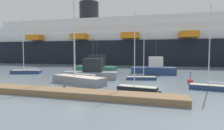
% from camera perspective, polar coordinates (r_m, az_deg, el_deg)
% --- Properties ---
extents(ground_plane, '(600.00, 600.00, 0.00)m').
position_cam_1_polar(ground_plane, '(22.07, -9.51, -6.27)').
color(ground_plane, slate).
extents(dock_pier, '(22.38, 2.36, 0.63)m').
position_cam_1_polar(dock_pier, '(18.10, -15.92, -7.78)').
color(dock_pier, olive).
rests_on(dock_pier, ground_plane).
extents(sailboat_0, '(4.40, 1.77, 8.63)m').
position_cam_1_polar(sailboat_0, '(21.95, 27.76, -5.63)').
color(sailboat_0, navy).
rests_on(sailboat_0, ground_plane).
extents(sailboat_1, '(4.23, 1.96, 7.30)m').
position_cam_1_polar(sailboat_1, '(26.95, 8.78, -3.67)').
color(sailboat_1, navy).
rests_on(sailboat_1, ground_plane).
extents(sailboat_2, '(4.17, 1.78, 7.87)m').
position_cam_1_polar(sailboat_2, '(19.60, 7.59, -6.53)').
color(sailboat_2, black).
rests_on(sailboat_2, ground_plane).
extents(sailboat_3, '(5.28, 2.94, 9.69)m').
position_cam_1_polar(sailboat_3, '(37.32, -24.35, -1.68)').
color(sailboat_3, navy).
rests_on(sailboat_3, ground_plane).
extents(sailboat_4, '(7.66, 4.34, 10.89)m').
position_cam_1_polar(sailboat_4, '(23.49, -10.11, -4.16)').
color(sailboat_4, gray).
rests_on(sailboat_4, ground_plane).
extents(fishing_boat_0, '(8.20, 3.39, 6.12)m').
position_cam_1_polar(fishing_boat_0, '(36.01, -4.94, -0.47)').
color(fishing_boat_0, '#2D6B51').
rests_on(fishing_boat_0, ground_plane).
extents(fishing_boat_1, '(8.11, 3.60, 5.68)m').
position_cam_1_polar(fishing_boat_1, '(27.78, -6.19, -2.06)').
color(fishing_boat_1, gray).
rests_on(fishing_boat_1, ground_plane).
extents(fishing_boat_2, '(7.68, 3.28, 5.67)m').
position_cam_1_polar(fishing_boat_2, '(33.62, 12.45, -1.03)').
color(fishing_boat_2, navy).
rests_on(fishing_boat_2, ground_plane).
extents(channel_buoy_0, '(0.68, 0.68, 1.54)m').
position_cam_1_polar(channel_buoy_0, '(25.01, 22.41, -4.51)').
color(channel_buoy_0, red).
rests_on(channel_buoy_0, ground_plane).
extents(cruise_ship, '(133.57, 24.01, 21.16)m').
position_cam_1_polar(cruise_ship, '(63.32, 13.67, 6.37)').
color(cruise_ship, black).
rests_on(cruise_ship, ground_plane).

